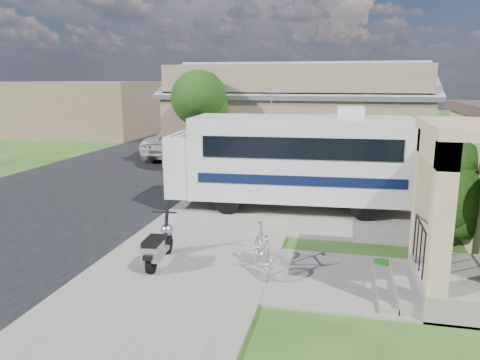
% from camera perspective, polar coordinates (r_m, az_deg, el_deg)
% --- Properties ---
extents(ground, '(120.00, 120.00, 0.00)m').
position_cam_1_polar(ground, '(11.47, -0.36, -9.07)').
color(ground, '#1D3D10').
extents(street_slab, '(9.00, 80.00, 0.02)m').
position_cam_1_polar(street_slab, '(23.08, -12.90, 1.51)').
color(street_slab, black).
rests_on(street_slab, ground).
extents(sidewalk_slab, '(4.00, 80.00, 0.06)m').
position_cam_1_polar(sidewalk_slab, '(21.10, 3.23, 0.87)').
color(sidewalk_slab, '#615F57').
rests_on(sidewalk_slab, ground).
extents(driveway_slab, '(7.00, 6.00, 0.05)m').
position_cam_1_polar(driveway_slab, '(15.49, 8.91, -3.44)').
color(driveway_slab, '#615F57').
rests_on(driveway_slab, ground).
extents(walk_slab, '(4.00, 3.00, 0.05)m').
position_cam_1_polar(walk_slab, '(10.28, 15.16, -11.95)').
color(walk_slab, '#615F57').
rests_on(walk_slab, ground).
extents(warehouse, '(12.50, 8.40, 5.04)m').
position_cam_1_polar(warehouse, '(24.59, 7.18, 7.01)').
color(warehouse, brown).
rests_on(warehouse, ground).
extents(distant_bldg_far, '(10.00, 8.00, 4.00)m').
position_cam_1_polar(distant_bldg_far, '(37.86, -18.25, 8.29)').
color(distant_bldg_far, brown).
rests_on(distant_bldg_far, ground).
extents(distant_bldg_near, '(8.00, 7.00, 3.20)m').
position_cam_1_polar(distant_bldg_near, '(47.78, -8.65, 8.95)').
color(distant_bldg_near, brown).
rests_on(distant_bldg_near, ground).
extents(street_tree_a, '(2.44, 2.40, 4.58)m').
position_cam_1_polar(street_tree_a, '(20.42, -4.71, 9.58)').
color(street_tree_a, black).
rests_on(street_tree_a, ground).
extents(street_tree_b, '(2.44, 2.40, 4.73)m').
position_cam_1_polar(street_tree_b, '(30.10, 1.12, 10.70)').
color(street_tree_b, black).
rests_on(street_tree_b, ground).
extents(street_tree_c, '(2.44, 2.40, 4.42)m').
position_cam_1_polar(street_tree_c, '(38.96, 3.88, 10.58)').
color(street_tree_c, black).
rests_on(street_tree_c, ground).
extents(motorhome, '(7.79, 2.87, 3.93)m').
position_cam_1_polar(motorhome, '(15.11, 6.36, 2.69)').
color(motorhome, '#BCBCB7').
rests_on(motorhome, ground).
extents(shrub, '(2.19, 2.09, 2.69)m').
position_cam_1_polar(shrub, '(12.92, 25.04, -1.41)').
color(shrub, black).
rests_on(shrub, ground).
extents(scooter, '(0.59, 1.69, 1.11)m').
position_cam_1_polar(scooter, '(10.72, -9.99, -7.97)').
color(scooter, black).
rests_on(scooter, ground).
extents(bicycle, '(1.08, 1.74, 1.01)m').
position_cam_1_polar(bicycle, '(10.31, 2.83, -8.56)').
color(bicycle, '#A8A9B0').
rests_on(bicycle, ground).
extents(pickup_truck, '(3.23, 6.21, 1.67)m').
position_cam_1_polar(pickup_truck, '(25.66, -6.57, 4.65)').
color(pickup_truck, silver).
rests_on(pickup_truck, ground).
extents(van, '(2.53, 6.18, 1.79)m').
position_cam_1_polar(van, '(31.68, -3.54, 6.23)').
color(van, silver).
rests_on(van, ground).
extents(garden_hose, '(0.37, 0.37, 0.17)m').
position_cam_1_polar(garden_hose, '(11.05, 16.89, -9.99)').
color(garden_hose, '#156A15').
rests_on(garden_hose, ground).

